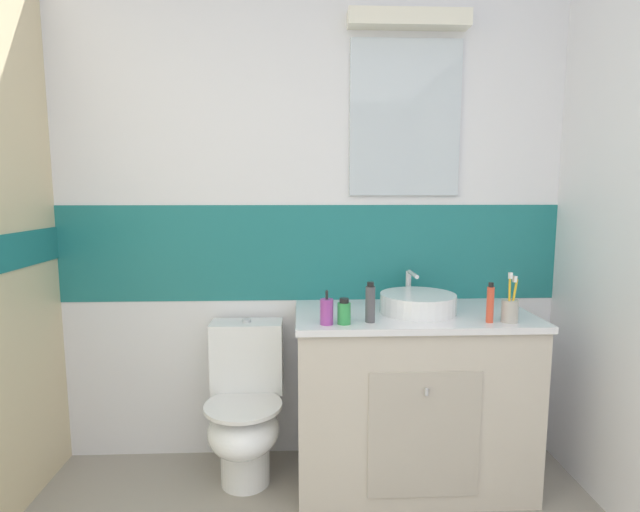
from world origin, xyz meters
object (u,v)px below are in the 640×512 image
(toilet, at_px, (245,409))
(toothbrush_cup, at_px, (510,309))
(deodorant_spray_can, at_px, (370,303))
(soap_dispenser, at_px, (327,311))
(lotion_bottle_short, at_px, (344,312))
(sink_basin, at_px, (418,302))
(toothpaste_tube_upright, at_px, (490,304))

(toilet, distance_m, toothbrush_cup, 1.33)
(toothbrush_cup, relative_size, deodorant_spray_can, 1.25)
(soap_dispenser, bearing_deg, lotion_bottle_short, 2.91)
(lotion_bottle_short, bearing_deg, toilet, 153.08)
(soap_dispenser, distance_m, lotion_bottle_short, 0.08)
(soap_dispenser, bearing_deg, sink_basin, 23.55)
(soap_dispenser, xyz_separation_m, toothpaste_tube_upright, (0.72, 0.00, 0.03))
(deodorant_spray_can, bearing_deg, sink_basin, 33.38)
(soap_dispenser, height_order, toothpaste_tube_upright, toothpaste_tube_upright)
(toothbrush_cup, xyz_separation_m, soap_dispenser, (-0.81, -0.01, 0.00))
(deodorant_spray_can, distance_m, lotion_bottle_short, 0.12)
(soap_dispenser, bearing_deg, deodorant_spray_can, 8.25)
(toilet, height_order, toothpaste_tube_upright, toothpaste_tube_upright)
(soap_dispenser, relative_size, deodorant_spray_can, 0.85)
(sink_basin, height_order, toothpaste_tube_upright, toothpaste_tube_upright)
(sink_basin, bearing_deg, toothbrush_cup, -26.89)
(toothbrush_cup, xyz_separation_m, lotion_bottle_short, (-0.73, -0.00, -0.00))
(toothpaste_tube_upright, bearing_deg, sink_basin, 145.05)
(toothpaste_tube_upright, xyz_separation_m, lotion_bottle_short, (-0.64, 0.00, -0.03))
(toilet, bearing_deg, toothbrush_cup, -10.90)
(toothpaste_tube_upright, relative_size, lotion_bottle_short, 1.57)
(toothpaste_tube_upright, bearing_deg, toothbrush_cup, 3.79)
(soap_dispenser, height_order, lotion_bottle_short, soap_dispenser)
(sink_basin, distance_m, toothpaste_tube_upright, 0.33)
(sink_basin, relative_size, toothpaste_tube_upright, 2.26)
(toothbrush_cup, height_order, toothpaste_tube_upright, toothbrush_cup)
(toilet, xyz_separation_m, soap_dispenser, (0.39, -0.24, 0.55))
(toothbrush_cup, bearing_deg, sink_basin, 153.11)
(sink_basin, xyz_separation_m, toilet, (-0.83, 0.05, -0.54))
(toilet, xyz_separation_m, toothbrush_cup, (1.19, -0.23, 0.55))
(sink_basin, height_order, toothbrush_cup, toothbrush_cup)
(soap_dispenser, bearing_deg, toothpaste_tube_upright, 0.20)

